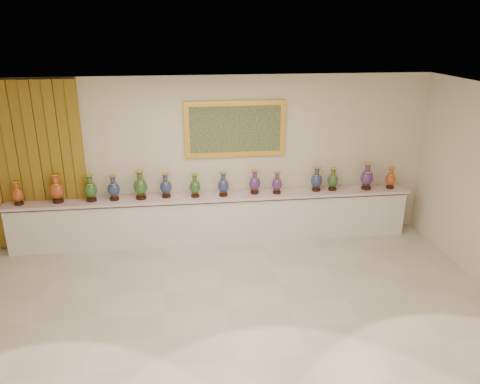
{
  "coord_description": "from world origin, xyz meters",
  "views": [
    {
      "loc": [
        -0.52,
        -5.68,
        3.81
      ],
      "look_at": [
        0.42,
        1.7,
        1.14
      ],
      "focal_mm": 35.0,
      "sensor_mm": 36.0,
      "label": 1
    }
  ],
  "objects_px": {
    "vase_0": "(18,194)",
    "vase_1": "(57,190)",
    "counter": "(214,219)",
    "vase_2": "(91,189)"
  },
  "relations": [
    {
      "from": "counter",
      "to": "vase_1",
      "type": "xyz_separation_m",
      "value": [
        -2.7,
        -0.02,
        0.69
      ]
    },
    {
      "from": "vase_1",
      "to": "vase_2",
      "type": "xyz_separation_m",
      "value": [
        0.57,
        -0.01,
        -0.01
      ]
    },
    {
      "from": "vase_0",
      "to": "vase_1",
      "type": "xyz_separation_m",
      "value": [
        0.64,
        0.04,
        0.04
      ]
    },
    {
      "from": "vase_0",
      "to": "vase_2",
      "type": "relative_size",
      "value": 0.88
    },
    {
      "from": "counter",
      "to": "vase_2",
      "type": "distance_m",
      "value": 2.24
    },
    {
      "from": "vase_0",
      "to": "vase_2",
      "type": "xyz_separation_m",
      "value": [
        1.21,
        0.03,
        0.03
      ]
    },
    {
      "from": "vase_0",
      "to": "vase_1",
      "type": "height_order",
      "value": "vase_1"
    },
    {
      "from": "vase_2",
      "to": "vase_1",
      "type": "bearing_deg",
      "value": 179.17
    },
    {
      "from": "counter",
      "to": "vase_1",
      "type": "distance_m",
      "value": 2.79
    },
    {
      "from": "counter",
      "to": "vase_2",
      "type": "height_order",
      "value": "vase_2"
    }
  ]
}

